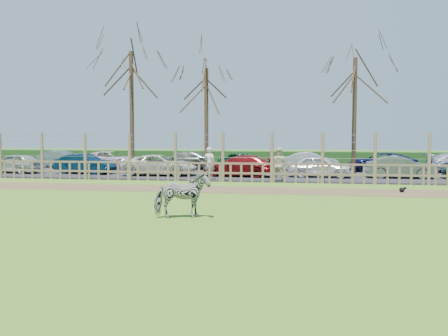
% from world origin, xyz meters
% --- Properties ---
extents(ground, '(120.00, 120.00, 0.00)m').
position_xyz_m(ground, '(0.00, 0.00, 0.00)').
color(ground, olive).
rests_on(ground, ground).
extents(dirt_strip, '(34.00, 2.80, 0.01)m').
position_xyz_m(dirt_strip, '(0.00, 4.50, 0.01)').
color(dirt_strip, brown).
rests_on(dirt_strip, ground).
extents(asphalt, '(44.00, 13.00, 0.04)m').
position_xyz_m(asphalt, '(0.00, 14.50, 0.02)').
color(asphalt, '#232326').
rests_on(asphalt, ground).
extents(hedge, '(46.00, 2.00, 1.10)m').
position_xyz_m(hedge, '(0.00, 21.50, 0.55)').
color(hedge, '#1E4716').
rests_on(hedge, ground).
extents(fence, '(30.16, 0.16, 2.50)m').
position_xyz_m(fence, '(0.00, 8.00, 0.80)').
color(fence, brown).
rests_on(fence, ground).
extents(tree_left, '(4.80, 4.80, 7.88)m').
position_xyz_m(tree_left, '(-6.50, 12.50, 5.62)').
color(tree_left, '#3D2B1E').
rests_on(tree_left, ground).
extents(tree_mid, '(4.80, 4.80, 6.83)m').
position_xyz_m(tree_mid, '(-2.00, 13.50, 4.87)').
color(tree_mid, '#3D2B1E').
rests_on(tree_mid, ground).
extents(tree_right, '(4.80, 4.80, 7.35)m').
position_xyz_m(tree_right, '(7.00, 14.00, 5.24)').
color(tree_right, '#3D2B1E').
rests_on(tree_right, ground).
extents(zebra, '(1.75, 1.25, 1.35)m').
position_xyz_m(zebra, '(0.69, -3.00, 0.68)').
color(zebra, gray).
rests_on(zebra, ground).
extents(visitor_a, '(0.72, 0.58, 1.72)m').
position_xyz_m(visitor_a, '(-0.84, 8.73, 0.90)').
color(visitor_a, beige).
rests_on(visitor_a, asphalt).
extents(visitor_b, '(1.00, 0.89, 1.72)m').
position_xyz_m(visitor_b, '(2.81, 8.53, 0.90)').
color(visitor_b, beige).
rests_on(visitor_b, asphalt).
extents(crow, '(0.30, 0.22, 0.24)m').
position_xyz_m(crow, '(8.22, 4.73, 0.12)').
color(crow, black).
rests_on(crow, ground).
extents(car_0, '(3.68, 1.86, 1.20)m').
position_xyz_m(car_0, '(-13.56, 11.03, 0.64)').
color(car_0, '#B2BFB4').
rests_on(car_0, asphalt).
extents(car_1, '(3.77, 1.70, 1.20)m').
position_xyz_m(car_1, '(-9.07, 11.23, 0.64)').
color(car_1, '#082541').
rests_on(car_1, asphalt).
extents(car_2, '(4.40, 2.18, 1.20)m').
position_xyz_m(car_2, '(-4.23, 10.78, 0.64)').
color(car_2, white).
rests_on(car_2, asphalt).
extents(car_3, '(4.30, 2.14, 1.20)m').
position_xyz_m(car_3, '(0.41, 10.91, 0.64)').
color(car_3, maroon).
rests_on(car_3, asphalt).
extents(car_4, '(3.63, 1.70, 1.20)m').
position_xyz_m(car_4, '(4.95, 11.10, 0.64)').
color(car_4, white).
rests_on(car_4, asphalt).
extents(car_5, '(3.68, 1.37, 1.20)m').
position_xyz_m(car_5, '(9.27, 11.33, 0.64)').
color(car_5, '#57655A').
rests_on(car_5, asphalt).
extents(car_7, '(3.77, 1.69, 1.20)m').
position_xyz_m(car_7, '(-13.04, 16.03, 0.64)').
color(car_7, slate).
rests_on(car_7, asphalt).
extents(car_8, '(4.47, 2.35, 1.20)m').
position_xyz_m(car_8, '(-9.31, 15.82, 0.64)').
color(car_8, silver).
rests_on(car_8, asphalt).
extents(car_9, '(4.18, 1.80, 1.20)m').
position_xyz_m(car_9, '(-4.21, 15.97, 0.64)').
color(car_9, '#5F6759').
rests_on(car_9, asphalt).
extents(car_10, '(3.66, 1.80, 1.20)m').
position_xyz_m(car_10, '(0.09, 15.86, 0.64)').
color(car_10, '#0E4221').
rests_on(car_10, asphalt).
extents(car_11, '(3.64, 1.27, 1.20)m').
position_xyz_m(car_11, '(4.46, 16.08, 0.64)').
color(car_11, '#B3C4BB').
rests_on(car_11, asphalt).
extents(car_12, '(4.38, 2.14, 1.20)m').
position_xyz_m(car_12, '(8.90, 16.10, 0.64)').
color(car_12, '#121445').
rests_on(car_12, asphalt).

